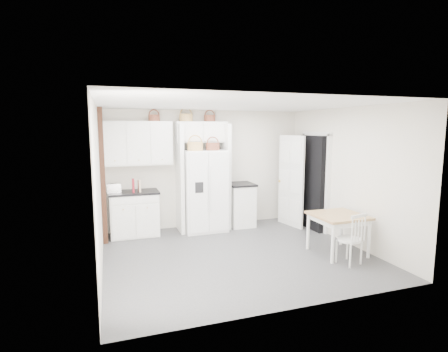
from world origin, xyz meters
name	(u,v)px	position (x,y,z in m)	size (l,w,h in m)	color
floor	(237,254)	(0.00, 0.00, 0.00)	(4.50, 4.50, 0.00)	#515156
ceiling	(238,105)	(0.00, 0.00, 2.60)	(4.50, 4.50, 0.00)	white
wall_back	(206,169)	(0.00, 2.00, 1.30)	(4.50, 4.50, 0.00)	beige
wall_left	(98,189)	(-2.25, 0.00, 1.30)	(4.00, 4.00, 0.00)	beige
wall_right	(347,176)	(2.25, 0.00, 1.30)	(4.00, 4.00, 0.00)	beige
refrigerator	(204,190)	(-0.15, 1.62, 0.87)	(0.90, 0.73, 1.75)	white
base_cab_left	(134,214)	(-1.62, 1.70, 0.44)	(0.96, 0.60, 0.89)	white
base_cab_right	(240,205)	(0.72, 1.70, 0.47)	(0.53, 0.64, 0.93)	white
dining_table	(337,234)	(1.70, -0.53, 0.35)	(0.85, 0.85, 0.71)	#A97749
windsor_chair	(349,240)	(1.59, -0.99, 0.41)	(0.40, 0.36, 0.81)	white
counter_left	(134,192)	(-1.62, 1.70, 0.91)	(1.00, 0.64, 0.04)	black
counter_right	(240,184)	(0.72, 1.70, 0.96)	(0.57, 0.68, 0.04)	black
toaster	(114,188)	(-2.00, 1.65, 1.02)	(0.27, 0.16, 0.19)	silver
cookbook_red	(133,185)	(-1.63, 1.62, 1.06)	(0.04, 0.18, 0.27)	maroon
cookbook_cream	(139,186)	(-1.51, 1.62, 1.05)	(0.04, 0.16, 0.24)	beige
basket_upper_c	(154,118)	(-1.15, 1.83, 2.42)	(0.23, 0.23, 0.14)	#5B281A
basket_bridge_a	(186,118)	(-0.48, 1.83, 2.43)	(0.28, 0.28, 0.16)	#A48343
basket_bridge_b	(210,118)	(0.05, 1.83, 2.42)	(0.25, 0.25, 0.14)	#5B281A
basket_fridge_a	(195,146)	(-0.36, 1.52, 1.83)	(0.33, 0.33, 0.17)	#A48343
basket_fridge_b	(213,147)	(0.02, 1.52, 1.82)	(0.28, 0.28, 0.15)	#5B281A
upper_cabinet	(138,143)	(-1.50, 1.83, 1.90)	(1.40, 0.34, 0.90)	white
bridge_cabinet	(201,132)	(-0.15, 1.83, 2.12)	(1.12, 0.34, 0.45)	white
fridge_panel_left	(180,178)	(-0.66, 1.70, 1.15)	(0.08, 0.60, 2.30)	white
fridge_panel_right	(225,176)	(0.36, 1.70, 1.15)	(0.08, 0.60, 2.30)	white
trim_post	(103,177)	(-2.20, 1.35, 1.30)	(0.09, 0.09, 2.60)	#351B0E
doorway_void	(313,183)	(2.16, 1.00, 1.02)	(0.18, 0.85, 2.05)	black
door_slab	(291,181)	(1.80, 1.33, 1.02)	(0.80, 0.04, 2.05)	white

